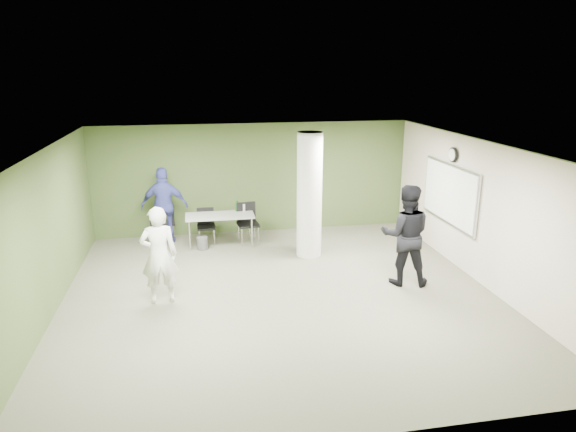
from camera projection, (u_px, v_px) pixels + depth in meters
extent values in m
plane|color=#575644|center=(280.00, 295.00, 9.69)|extent=(8.00, 8.00, 0.00)
plane|color=white|center=(280.00, 147.00, 8.91)|extent=(8.00, 8.00, 0.00)
cube|color=#435729|center=(254.00, 179.00, 13.08)|extent=(8.00, 2.80, 0.02)
cube|color=#435729|center=(45.00, 237.00, 8.60)|extent=(0.02, 8.00, 2.80)
cube|color=beige|center=(482.00, 213.00, 10.00)|extent=(0.02, 8.00, 2.80)
cylinder|color=silver|center=(309.00, 195.00, 11.36)|extent=(0.56, 0.56, 2.80)
cube|color=silver|center=(450.00, 194.00, 11.09)|extent=(0.04, 2.30, 1.30)
cube|color=white|center=(449.00, 194.00, 11.09)|extent=(0.02, 2.20, 1.20)
cylinder|color=black|center=(453.00, 155.00, 10.85)|extent=(0.05, 0.32, 0.32)
cylinder|color=white|center=(452.00, 155.00, 10.85)|extent=(0.02, 0.26, 0.26)
cube|color=gray|center=(220.00, 216.00, 12.17)|extent=(1.61, 0.71, 0.04)
cylinder|color=silver|center=(190.00, 236.00, 11.89)|extent=(0.04, 0.04, 0.72)
cylinder|color=silver|center=(252.00, 233.00, 12.14)|extent=(0.04, 0.04, 0.72)
cylinder|color=silver|center=(190.00, 229.00, 12.42)|extent=(0.04, 0.04, 0.72)
cylinder|color=silver|center=(249.00, 226.00, 12.67)|extent=(0.04, 0.04, 0.72)
cylinder|color=#174619|center=(237.00, 206.00, 12.44)|extent=(0.07, 0.07, 0.25)
cylinder|color=#B2B2B7|center=(244.00, 208.00, 12.44)|extent=(0.06, 0.06, 0.18)
cylinder|color=#4C4C4C|center=(202.00, 243.00, 12.06)|extent=(0.26, 0.26, 0.30)
cube|color=black|center=(165.00, 223.00, 12.62)|extent=(0.50, 0.50, 0.05)
cube|color=black|center=(165.00, 216.00, 12.36)|extent=(0.44, 0.08, 0.44)
cylinder|color=silver|center=(173.00, 229.00, 12.91)|extent=(0.02, 0.02, 0.42)
cylinder|color=silver|center=(158.00, 230.00, 12.81)|extent=(0.02, 0.02, 0.42)
cylinder|color=silver|center=(174.00, 234.00, 12.56)|extent=(0.02, 0.02, 0.42)
cylinder|color=silver|center=(158.00, 235.00, 12.46)|extent=(0.02, 0.02, 0.42)
cube|color=black|center=(161.00, 229.00, 12.25)|extent=(0.46, 0.46, 0.05)
cube|color=black|center=(159.00, 222.00, 12.00)|extent=(0.40, 0.08, 0.41)
cylinder|color=silver|center=(170.00, 235.00, 12.49)|extent=(0.02, 0.02, 0.39)
cylinder|color=silver|center=(155.00, 236.00, 12.46)|extent=(0.02, 0.02, 0.39)
cylinder|color=silver|center=(168.00, 240.00, 12.16)|extent=(0.02, 0.02, 0.39)
cylinder|color=silver|center=(153.00, 240.00, 12.13)|extent=(0.02, 0.02, 0.39)
cube|color=black|center=(206.00, 227.00, 12.37)|extent=(0.43, 0.43, 0.05)
cube|color=black|center=(205.00, 216.00, 12.49)|extent=(0.41, 0.05, 0.42)
cylinder|color=silver|center=(200.00, 239.00, 12.24)|extent=(0.02, 0.02, 0.40)
cylinder|color=silver|center=(214.00, 238.00, 12.30)|extent=(0.02, 0.02, 0.40)
cylinder|color=silver|center=(199.00, 234.00, 12.57)|extent=(0.02, 0.02, 0.40)
cylinder|color=silver|center=(214.00, 233.00, 12.63)|extent=(0.02, 0.02, 0.40)
cube|color=black|center=(248.00, 225.00, 12.38)|extent=(0.54, 0.54, 0.05)
cube|color=black|center=(246.00, 212.00, 12.51)|extent=(0.47, 0.09, 0.48)
cylinder|color=silver|center=(242.00, 238.00, 12.21)|extent=(0.02, 0.02, 0.46)
cylinder|color=silver|center=(258.00, 236.00, 12.32)|extent=(0.02, 0.02, 0.46)
cylinder|color=silver|center=(239.00, 233.00, 12.58)|extent=(0.02, 0.02, 0.46)
cylinder|color=silver|center=(255.00, 231.00, 12.69)|extent=(0.02, 0.02, 0.46)
imported|color=white|center=(159.00, 255.00, 9.17)|extent=(0.70, 0.49, 1.80)
imported|color=black|center=(406.00, 235.00, 9.96)|extent=(1.15, 1.00, 2.00)
imported|color=#3C4296|center=(164.00, 206.00, 12.25)|extent=(1.14, 0.56, 1.88)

